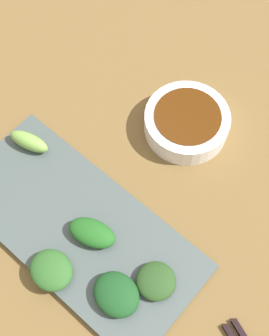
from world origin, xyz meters
TOP-DOWN VIEW (x-y plane):
  - tabletop at (0.00, 0.00)m, footprint 2.10×2.10m
  - sauce_bowl at (-0.17, -0.01)m, footprint 0.14×0.14m
  - serving_plate at (0.07, -0.03)m, footprint 0.18×0.39m
  - broccoli_leafy_0 at (0.11, 0.08)m, footprint 0.06×0.07m
  - broccoli_leafy_1 at (0.07, 0.00)m, footprint 0.06×0.08m
  - broccoli_stalk_2 at (0.02, -0.18)m, footprint 0.04×0.07m
  - broccoli_leafy_3 at (0.06, 0.11)m, footprint 0.07×0.07m
  - broccoli_leafy_4 at (0.14, -0.01)m, footprint 0.06×0.07m

SIDE VIEW (x-z plane):
  - tabletop at x=0.00m, z-range 0.00..0.02m
  - serving_plate at x=0.07m, z-range 0.02..0.03m
  - sauce_bowl at x=-0.17m, z-range 0.02..0.06m
  - broccoli_leafy_3 at x=0.06m, z-range 0.03..0.05m
  - broccoli_leafy_4 at x=0.14m, z-range 0.03..0.06m
  - broccoli_leafy_0 at x=0.11m, z-range 0.03..0.06m
  - broccoli_leafy_1 at x=0.07m, z-range 0.03..0.06m
  - broccoli_stalk_2 at x=0.02m, z-range 0.03..0.06m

